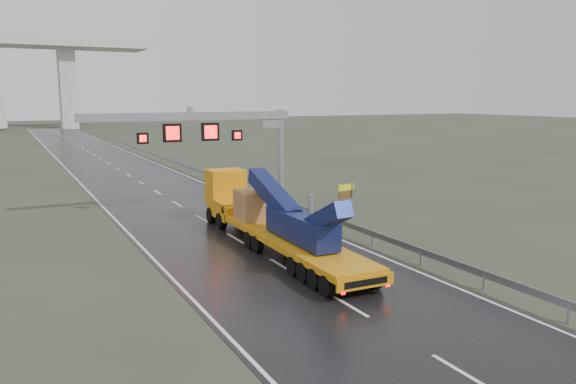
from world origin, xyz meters
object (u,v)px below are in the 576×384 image
striped_barrier (273,197)px  exit_sign_pair (346,194)px  heavy_haul_truck (263,215)px  sign_gantry (220,133)px

striped_barrier → exit_sign_pair: bearing=-50.2°
heavy_haul_truck → striped_barrier: size_ratio=15.09×
sign_gantry → striped_barrier: sign_gantry is taller
heavy_haul_truck → striped_barrier: heavy_haul_truck is taller
sign_gantry → exit_sign_pair: sign_gantry is taller
sign_gantry → exit_sign_pair: 9.94m
exit_sign_pair → heavy_haul_truck: bearing=-169.7°
sign_gantry → striped_barrier: bearing=4.4°
heavy_haul_truck → exit_sign_pair: (7.44, 3.02, 0.10)m
sign_gantry → striped_barrier: size_ratio=12.75×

